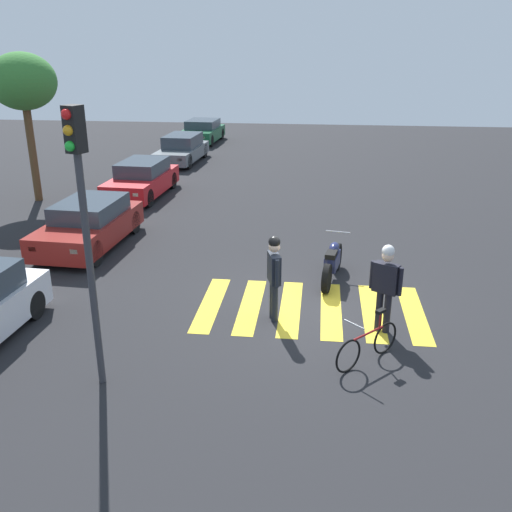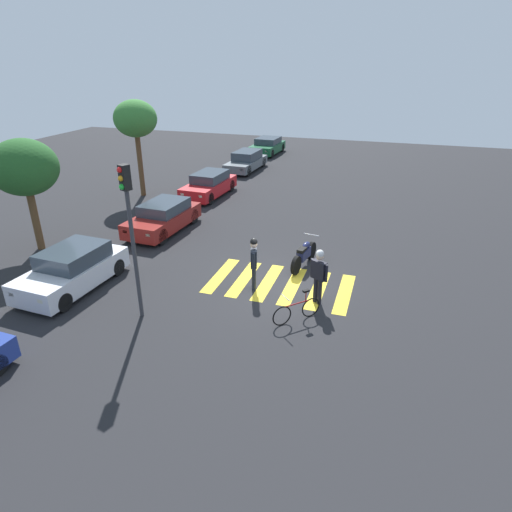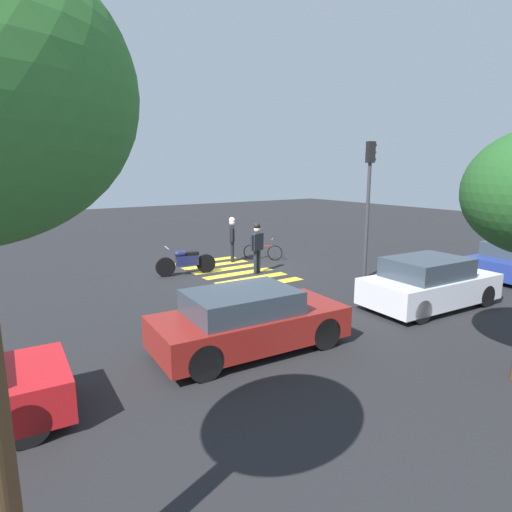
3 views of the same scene
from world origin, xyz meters
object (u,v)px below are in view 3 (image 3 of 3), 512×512
at_px(car_maroon_wagon, 248,321).
at_px(traffic_light_pole, 369,189).
at_px(leaning_bicycle, 263,252).
at_px(police_motorcycle, 186,262).
at_px(officer_on_foot, 257,244).
at_px(car_white_van, 429,284).
at_px(officer_by_motorcycle, 232,236).

distance_m(car_maroon_wagon, traffic_light_pole, 7.72).
height_order(car_maroon_wagon, traffic_light_pole, traffic_light_pole).
bearing_deg(leaning_bicycle, traffic_light_pole, 104.27).
xyz_separation_m(police_motorcycle, car_maroon_wagon, (1.75, 6.90, 0.17)).
bearing_deg(officer_on_foot, leaning_bicycle, -129.59).
bearing_deg(car_maroon_wagon, car_white_van, 176.84).
bearing_deg(officer_by_motorcycle, leaning_bicycle, 162.83).
distance_m(police_motorcycle, officer_by_motorcycle, 2.80).
bearing_deg(police_motorcycle, officer_on_foot, 151.00).
bearing_deg(car_white_van, officer_on_foot, -73.47).
bearing_deg(car_white_van, car_maroon_wagon, -3.16).
distance_m(car_white_van, traffic_light_pole, 4.13).
distance_m(leaning_bicycle, car_maroon_wagon, 9.33).
height_order(officer_on_foot, car_maroon_wagon, officer_on_foot).
xyz_separation_m(officer_by_motorcycle, car_maroon_wagon, (4.29, 7.89, -0.45)).
height_order(officer_by_motorcycle, car_maroon_wagon, officer_by_motorcycle).
distance_m(officer_on_foot, officer_by_motorcycle, 2.26).
distance_m(leaning_bicycle, car_white_van, 7.82).
bearing_deg(leaning_bicycle, car_maroon_wagon, 53.46).
xyz_separation_m(police_motorcycle, traffic_light_pole, (-4.99, 4.04, 2.64)).
xyz_separation_m(police_motorcycle, officer_on_foot, (-2.27, 1.26, 0.62)).
xyz_separation_m(officer_by_motorcycle, car_white_van, (-1.50, 8.21, -0.43)).
xyz_separation_m(officer_on_foot, car_maroon_wagon, (4.02, 5.64, -0.45)).
xyz_separation_m(police_motorcycle, car_white_van, (-4.04, 7.22, 0.19)).
bearing_deg(leaning_bicycle, officer_by_motorcycle, -17.17).
height_order(officer_by_motorcycle, car_white_van, officer_by_motorcycle).
xyz_separation_m(police_motorcycle, leaning_bicycle, (-3.81, -0.60, -0.11)).
bearing_deg(officer_on_foot, officer_by_motorcycle, -96.88).
xyz_separation_m(leaning_bicycle, car_white_van, (-0.23, 7.82, 0.31)).
bearing_deg(traffic_light_pole, officer_on_foot, -45.66).
distance_m(officer_on_foot, traffic_light_pole, 4.38).
height_order(police_motorcycle, traffic_light_pole, traffic_light_pole).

